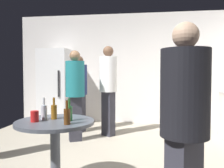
% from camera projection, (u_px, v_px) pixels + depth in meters
% --- Properties ---
extents(ground_plane, '(5.20, 5.20, 0.10)m').
position_uv_depth(ground_plane, '(106.00, 163.00, 3.33)').
color(ground_plane, '#B2A893').
extents(wall_back, '(5.32, 0.06, 2.70)m').
position_uv_depth(wall_back, '(123.00, 68.00, 5.87)').
color(wall_back, silver).
rests_on(wall_back, ground_plane).
extents(refrigerator, '(0.70, 0.68, 1.80)m').
position_uv_depth(refrigerator, '(55.00, 87.00, 5.68)').
color(refrigerator, white).
rests_on(refrigerator, ground_plane).
extents(foreground_table, '(0.80, 0.80, 0.73)m').
position_uv_depth(foreground_table, '(55.00, 131.00, 2.40)').
color(foreground_table, '#4C515B').
rests_on(foreground_table, ground_plane).
extents(beer_bottle_amber, '(0.06, 0.06, 0.23)m').
position_uv_depth(beer_bottle_amber, '(54.00, 111.00, 2.48)').
color(beer_bottle_amber, '#8C5919').
rests_on(beer_bottle_amber, foreground_table).
extents(beer_bottle_brown, '(0.06, 0.06, 0.23)m').
position_uv_depth(beer_bottle_brown, '(67.00, 116.00, 2.22)').
color(beer_bottle_brown, '#593314').
rests_on(beer_bottle_brown, foreground_table).
extents(beer_bottle_green, '(0.06, 0.06, 0.23)m').
position_uv_depth(beer_bottle_green, '(69.00, 113.00, 2.38)').
color(beer_bottle_green, '#26662D').
rests_on(beer_bottle_green, foreground_table).
extents(beer_bottle_clear, '(0.06, 0.06, 0.23)m').
position_uv_depth(beer_bottle_clear, '(44.00, 112.00, 2.45)').
color(beer_bottle_clear, silver).
rests_on(beer_bottle_clear, foreground_table).
extents(plastic_cup_red, '(0.08, 0.08, 0.11)m').
position_uv_depth(plastic_cup_red, '(35.00, 116.00, 2.34)').
color(plastic_cup_red, red).
rests_on(plastic_cup_red, foreground_table).
extents(person_in_white_shirt, '(0.47, 0.47, 1.75)m').
position_uv_depth(person_in_white_shirt, '(108.00, 83.00, 4.57)').
color(person_in_white_shirt, '#2D2D38').
rests_on(person_in_white_shirt, ground_plane).
extents(person_in_black_shirt, '(0.48, 0.48, 1.57)m').
position_uv_depth(person_in_black_shirt, '(185.00, 117.00, 1.64)').
color(person_in_black_shirt, '#2D2D38').
rests_on(person_in_black_shirt, ground_plane).
extents(person_in_teal_shirt, '(0.45, 0.45, 1.63)m').
position_uv_depth(person_in_teal_shirt, '(75.00, 88.00, 4.21)').
color(person_in_teal_shirt, '#2D2D38').
rests_on(person_in_teal_shirt, ground_plane).
extents(person_in_navy_shirt, '(0.42, 0.42, 1.59)m').
position_uv_depth(person_in_navy_shirt, '(79.00, 88.00, 4.89)').
color(person_in_navy_shirt, '#2D2D38').
rests_on(person_in_navy_shirt, ground_plane).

